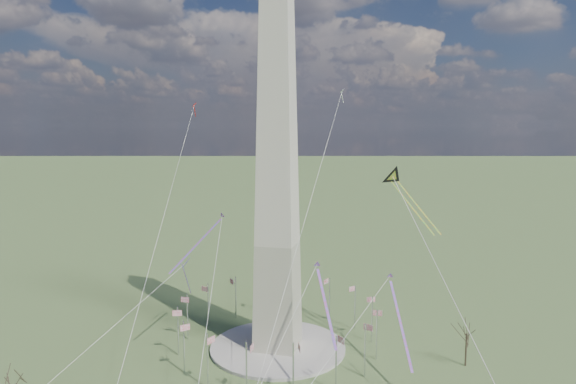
# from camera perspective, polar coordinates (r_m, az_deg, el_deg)

# --- Properties ---
(ground) EXTENTS (2000.00, 2000.00, 0.00)m
(ground) POSITION_cam_1_polar(r_m,az_deg,el_deg) (143.29, -1.14, -17.00)
(ground) COLOR #455F2F
(ground) RESTS_ON ground
(plaza) EXTENTS (36.00, 36.00, 0.80)m
(plaza) POSITION_cam_1_polar(r_m,az_deg,el_deg) (143.12, -1.14, -16.85)
(plaza) COLOR #9F9A92
(plaza) RESTS_ON ground
(washington_monument) EXTENTS (15.56, 15.56, 100.00)m
(washington_monument) POSITION_cam_1_polar(r_m,az_deg,el_deg) (130.97, -1.19, 2.48)
(washington_monument) COLOR #A9A58E
(washington_monument) RESTS_ON plaza
(flagpole_ring) EXTENTS (54.40, 54.40, 13.00)m
(flagpole_ring) POSITION_cam_1_polar(r_m,az_deg,el_deg) (140.44, -1.15, -14.30)
(flagpole_ring) COLOR silver
(flagpole_ring) RESTS_ON ground
(tree_near) EXTENTS (7.15, 7.15, 12.52)m
(tree_near) POSITION_cam_1_polar(r_m,az_deg,el_deg) (137.98, 19.26, -14.39)
(tree_near) COLOR #403727
(tree_near) RESTS_ON ground
(tree_far) EXTENTS (6.68, 6.68, 11.69)m
(tree_far) POSITION_cam_1_polar(r_m,az_deg,el_deg) (122.28, -27.99, -18.09)
(tree_far) COLOR #403727
(tree_far) RESTS_ON ground
(kite_delta_black) EXTENTS (15.80, 16.75, 15.45)m
(kite_delta_black) POSITION_cam_1_polar(r_m,az_deg,el_deg) (136.15, 11.85, 1.29)
(kite_delta_black) COLOR black
(kite_delta_black) RESTS_ON ground
(kite_diamond_purple) EXTENTS (1.98, 3.43, 10.65)m
(kite_diamond_purple) POSITION_cam_1_polar(r_m,az_deg,el_deg) (148.08, -11.27, -8.12)
(kite_diamond_purple) COLOR navy
(kite_diamond_purple) RESTS_ON ground
(kite_streamer_left) EXTENTS (8.75, 18.82, 13.66)m
(kite_streamer_left) POSITION_cam_1_polar(r_m,az_deg,el_deg) (118.19, 3.95, -11.17)
(kite_streamer_left) COLOR #E5244F
(kite_streamer_left) RESTS_ON ground
(kite_streamer_mid) EXTENTS (8.72, 17.22, 12.65)m
(kite_streamer_mid) POSITION_cam_1_polar(r_m,az_deg,el_deg) (133.43, -9.33, -4.88)
(kite_streamer_mid) COLOR #E5244F
(kite_streamer_mid) RESTS_ON ground
(kite_streamer_right) EXTENTS (7.73, 22.88, 16.08)m
(kite_streamer_right) POSITION_cam_1_polar(r_m,az_deg,el_deg) (131.72, 12.00, -12.32)
(kite_streamer_right) COLOR #E5244F
(kite_streamer_right) RESTS_ON ground
(kite_small_red) EXTENTS (1.94, 1.70, 5.07)m
(kite_small_red) POSITION_cam_1_polar(r_m,az_deg,el_deg) (182.61, -10.34, 9.39)
(kite_small_red) COLOR red
(kite_small_red) RESTS_ON ground
(kite_small_white) EXTENTS (1.31, 2.01, 4.37)m
(kite_small_white) POSITION_cam_1_polar(r_m,az_deg,el_deg) (166.83, 6.03, 10.94)
(kite_small_white) COLOR white
(kite_small_white) RESTS_ON ground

